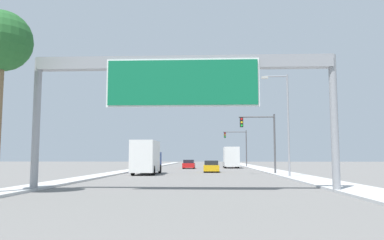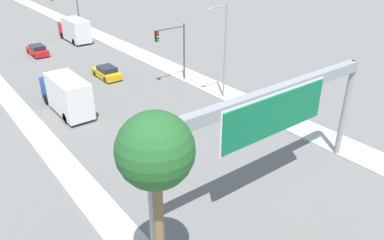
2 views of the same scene
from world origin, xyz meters
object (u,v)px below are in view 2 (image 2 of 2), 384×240
at_px(car_mid_right, 37,50).
at_px(palm_tree_foreground, 155,154).
at_px(car_far_center, 107,72).
at_px(street_lamp_right, 223,46).
at_px(traffic_light_near_intersection, 175,45).
at_px(truck_box_secondary, 75,30).
at_px(sign_gantry, 273,110).
at_px(traffic_light_mid_block, 69,4).
at_px(truck_box_primary, 66,94).

xyz_separation_m(car_mid_right, palm_tree_foreground, (-7.45, -42.38, 6.94)).
xyz_separation_m(car_mid_right, car_far_center, (3.50, -14.18, 0.00)).
distance_m(palm_tree_foreground, street_lamp_right, 23.56).
bearing_deg(traffic_light_near_intersection, palm_tree_foreground, -126.68).
distance_m(car_mid_right, truck_box_secondary, 8.03).
bearing_deg(palm_tree_foreground, sign_gantry, 12.58).
bearing_deg(car_far_center, street_lamp_right, -62.42).
distance_m(car_mid_right, car_far_center, 14.61).
height_order(traffic_light_mid_block, street_lamp_right, street_lamp_right).
relative_size(sign_gantry, car_far_center, 3.90).
relative_size(car_far_center, traffic_light_mid_block, 0.63).
distance_m(car_mid_right, traffic_light_mid_block, 13.81).
relative_size(car_far_center, traffic_light_near_intersection, 0.67).
bearing_deg(palm_tree_foreground, truck_box_primary, 79.82).
relative_size(sign_gantry, traffic_light_mid_block, 2.46).
bearing_deg(car_far_center, truck_box_secondary, 78.98).
height_order(car_mid_right, traffic_light_near_intersection, traffic_light_near_intersection).
bearing_deg(street_lamp_right, car_mid_right, 110.63).
height_order(car_far_center, traffic_light_mid_block, traffic_light_mid_block).
xyz_separation_m(sign_gantry, street_lamp_right, (8.33, 13.54, -0.65)).
relative_size(sign_gantry, car_mid_right, 3.81).
bearing_deg(sign_gantry, car_far_center, 86.17).
bearing_deg(truck_box_secondary, traffic_light_mid_block, 72.17).
relative_size(car_far_center, street_lamp_right, 0.46).
bearing_deg(car_mid_right, truck_box_secondary, 28.40).
height_order(car_far_center, truck_box_primary, truck_box_primary).
bearing_deg(sign_gantry, truck_box_primary, 104.76).
xyz_separation_m(car_mid_right, truck_box_secondary, (7.00, 3.78, 1.11)).
bearing_deg(car_far_center, sign_gantry, -93.83).
xyz_separation_m(car_far_center, street_lamp_right, (6.58, -12.60, 4.76)).
bearing_deg(palm_tree_foreground, traffic_light_mid_block, 72.57).
xyz_separation_m(car_far_center, truck_box_secondary, (3.50, 17.97, 1.11)).
height_order(truck_box_secondary, traffic_light_mid_block, traffic_light_mid_block).
distance_m(car_mid_right, traffic_light_near_intersection, 22.45).
bearing_deg(traffic_light_near_intersection, street_lamp_right, -81.22).
xyz_separation_m(truck_box_primary, traffic_light_mid_block, (12.43, 30.19, 2.78)).
relative_size(truck_box_secondary, palm_tree_foreground, 0.80).
height_order(truck_box_primary, truck_box_secondary, truck_box_primary).
height_order(truck_box_primary, traffic_light_near_intersection, traffic_light_near_intersection).
bearing_deg(truck_box_primary, car_far_center, 41.64).
bearing_deg(traffic_light_mid_block, truck_box_primary, -112.38).
bearing_deg(car_far_center, car_mid_right, 103.86).
height_order(car_mid_right, street_lamp_right, street_lamp_right).
bearing_deg(traffic_light_mid_block, truck_box_secondary, -107.83).
xyz_separation_m(traffic_light_mid_block, street_lamp_right, (1.15, -36.57, 0.85)).
relative_size(truck_box_primary, traffic_light_near_intersection, 1.21).
bearing_deg(truck_box_secondary, car_mid_right, -151.60).
height_order(car_far_center, truck_box_secondary, truck_box_secondary).
bearing_deg(sign_gantry, traffic_light_near_intersection, 70.01).
bearing_deg(street_lamp_right, sign_gantry, -121.60).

